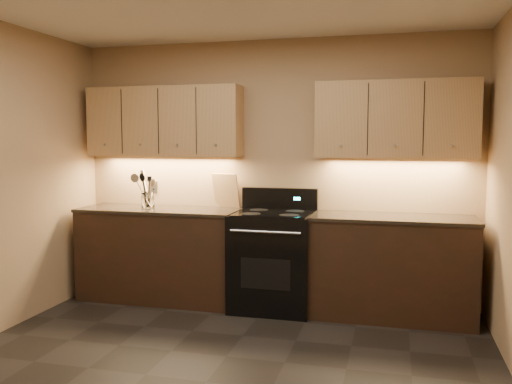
# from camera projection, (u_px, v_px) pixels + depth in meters

# --- Properties ---
(floor) EXTENTS (4.00, 4.00, 0.00)m
(floor) POSITION_uv_depth(u_px,v_px,m) (206.00, 382.00, 3.62)
(floor) COLOR black
(floor) RESTS_ON ground
(wall_back) EXTENTS (4.00, 0.04, 2.60)m
(wall_back) POSITION_uv_depth(u_px,v_px,m) (273.00, 172.00, 5.42)
(wall_back) COLOR #9E7A5D
(wall_back) RESTS_ON ground
(counter_left) EXTENTS (1.62, 0.62, 0.93)m
(counter_left) POSITION_uv_depth(u_px,v_px,m) (160.00, 254.00, 5.49)
(counter_left) COLOR black
(counter_left) RESTS_ON ground
(counter_right) EXTENTS (1.46, 0.62, 0.93)m
(counter_right) POSITION_uv_depth(u_px,v_px,m) (392.00, 267.00, 4.92)
(counter_right) COLOR black
(counter_right) RESTS_ON ground
(stove) EXTENTS (0.76, 0.68, 1.14)m
(stove) POSITION_uv_depth(u_px,v_px,m) (273.00, 259.00, 5.18)
(stove) COLOR black
(stove) RESTS_ON ground
(upper_cab_left) EXTENTS (1.60, 0.30, 0.70)m
(upper_cab_left) POSITION_uv_depth(u_px,v_px,m) (164.00, 122.00, 5.51)
(upper_cab_left) COLOR tan
(upper_cab_left) RESTS_ON wall_back
(upper_cab_right) EXTENTS (1.44, 0.30, 0.70)m
(upper_cab_right) POSITION_uv_depth(u_px,v_px,m) (395.00, 120.00, 4.94)
(upper_cab_right) COLOR tan
(upper_cab_right) RESTS_ON wall_back
(outlet_plate) EXTENTS (0.08, 0.01, 0.12)m
(outlet_plate) POSITION_uv_depth(u_px,v_px,m) (154.00, 187.00, 5.76)
(outlet_plate) COLOR #B2B5BA
(outlet_plate) RESTS_ON wall_back
(utensil_crock) EXTENTS (0.14, 0.14, 0.16)m
(utensil_crock) POSITION_uv_depth(u_px,v_px,m) (148.00, 201.00, 5.46)
(utensil_crock) COLOR white
(utensil_crock) RESTS_ON counter_left
(cutting_board) EXTENTS (0.29, 0.15, 0.35)m
(cutting_board) POSITION_uv_depth(u_px,v_px,m) (226.00, 190.00, 5.52)
(cutting_board) COLOR tan
(cutting_board) RESTS_ON counter_left
(wooden_spoon) EXTENTS (0.14, 0.08, 0.29)m
(wooden_spoon) POSITION_uv_depth(u_px,v_px,m) (146.00, 193.00, 5.44)
(wooden_spoon) COLOR tan
(wooden_spoon) RESTS_ON utensil_crock
(black_spoon) EXTENTS (0.09, 0.13, 0.35)m
(black_spoon) POSITION_uv_depth(u_px,v_px,m) (148.00, 190.00, 5.47)
(black_spoon) COLOR black
(black_spoon) RESTS_ON utensil_crock
(black_turner) EXTENTS (0.10, 0.14, 0.33)m
(black_turner) POSITION_uv_depth(u_px,v_px,m) (148.00, 191.00, 5.43)
(black_turner) COLOR black
(black_turner) RESTS_ON utensil_crock
(steel_spatula) EXTENTS (0.22, 0.17, 0.40)m
(steel_spatula) POSITION_uv_depth(u_px,v_px,m) (150.00, 187.00, 5.44)
(steel_spatula) COLOR silver
(steel_spatula) RESTS_ON utensil_crock
(steel_skimmer) EXTENTS (0.25, 0.12, 0.36)m
(steel_skimmer) POSITION_uv_depth(u_px,v_px,m) (150.00, 189.00, 5.43)
(steel_skimmer) COLOR silver
(steel_skimmer) RESTS_ON utensil_crock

